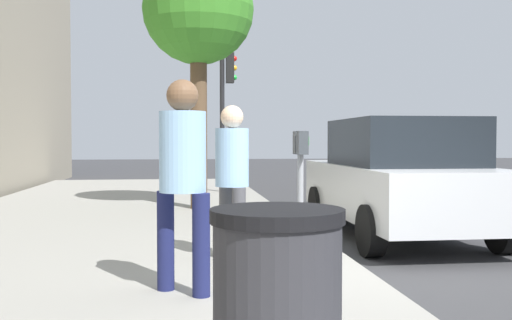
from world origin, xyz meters
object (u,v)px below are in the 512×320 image
(pedestrian_bystander, at_px, (183,166))
(parked_sedan_near, at_px, (398,178))
(traffic_signal, at_px, (226,96))
(pedestrian_at_meter, at_px, (232,170))
(street_tree, at_px, (198,12))
(parking_meter, at_px, (301,166))

(pedestrian_bystander, distance_m, parked_sedan_near, 4.69)
(parked_sedan_near, height_order, traffic_signal, traffic_signal)
(pedestrian_bystander, bearing_deg, traffic_signal, 34.43)
(pedestrian_at_meter, distance_m, parked_sedan_near, 3.35)
(traffic_signal, bearing_deg, parked_sedan_near, -162.36)
(street_tree, bearing_deg, pedestrian_bystander, 177.15)
(pedestrian_bystander, xyz_separation_m, street_tree, (6.29, -0.31, 2.66))
(pedestrian_at_meter, height_order, street_tree, street_tree)
(street_tree, bearing_deg, parking_meter, -168.32)
(pedestrian_at_meter, relative_size, pedestrian_bystander, 0.93)
(parked_sedan_near, relative_size, traffic_signal, 1.22)
(pedestrian_at_meter, xyz_separation_m, pedestrian_bystander, (-1.38, 0.54, 0.10))
(pedestrian_at_meter, distance_m, traffic_signal, 8.72)
(parking_meter, bearing_deg, pedestrian_bystander, 137.84)
(pedestrian_bystander, distance_m, street_tree, 6.84)
(pedestrian_bystander, relative_size, traffic_signal, 0.51)
(parked_sedan_near, xyz_separation_m, street_tree, (2.89, 2.89, 3.00))
(parked_sedan_near, relative_size, street_tree, 0.90)
(pedestrian_at_meter, bearing_deg, parked_sedan_near, 19.14)
(parking_meter, height_order, street_tree, street_tree)
(pedestrian_at_meter, bearing_deg, street_tree, 74.56)
(traffic_signal, bearing_deg, pedestrian_bystander, 173.62)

